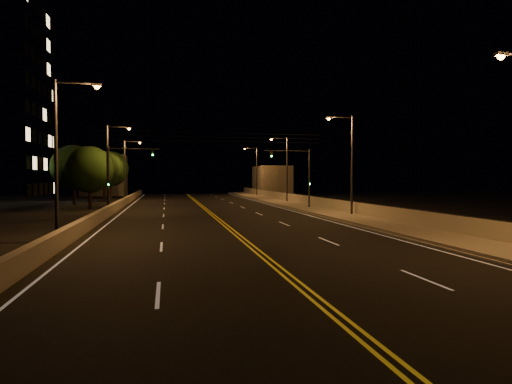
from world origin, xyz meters
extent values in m
plane|color=black|center=(0.00, 0.00, 0.00)|extent=(160.00, 160.00, 0.00)
cube|color=black|center=(0.00, 20.00, 0.01)|extent=(18.00, 120.00, 0.02)
cube|color=gray|center=(10.80, 20.00, 0.15)|extent=(3.60, 120.00, 0.30)
cube|color=gray|center=(8.93, 20.00, 0.07)|extent=(0.14, 120.00, 0.15)
cube|color=gray|center=(12.45, 20.00, 0.80)|extent=(0.30, 120.00, 1.00)
cube|color=gray|center=(-9.44, 20.00, 0.45)|extent=(0.45, 120.00, 0.91)
cube|color=slate|center=(16.50, 71.56, 2.88)|extent=(6.00, 10.00, 5.75)
cube|color=slate|center=(-16.00, 75.74, 3.92)|extent=(8.00, 8.00, 7.83)
cylinder|color=black|center=(12.45, 20.00, 1.33)|extent=(0.06, 120.00, 0.06)
cube|color=silver|center=(-8.60, 20.00, 0.02)|extent=(0.12, 116.00, 0.00)
cube|color=silver|center=(8.60, 20.00, 0.02)|extent=(0.12, 116.00, 0.00)
cube|color=gold|center=(-0.15, 20.00, 0.02)|extent=(0.12, 116.00, 0.00)
cube|color=gold|center=(0.15, 20.00, 0.02)|extent=(0.12, 116.00, 0.00)
cube|color=silver|center=(-4.50, 1.50, 0.02)|extent=(0.12, 3.00, 0.00)
cube|color=silver|center=(-4.50, 10.50, 0.02)|extent=(0.12, 3.00, 0.00)
cube|color=silver|center=(-4.50, 19.50, 0.02)|extent=(0.12, 3.00, 0.00)
cube|color=silver|center=(-4.50, 28.50, 0.02)|extent=(0.12, 3.00, 0.00)
cube|color=silver|center=(-4.50, 37.50, 0.02)|extent=(0.12, 3.00, 0.00)
cube|color=silver|center=(-4.50, 46.50, 0.02)|extent=(0.12, 3.00, 0.00)
cube|color=silver|center=(-4.50, 55.50, 0.02)|extent=(0.12, 3.00, 0.00)
cube|color=silver|center=(-4.50, 64.50, 0.02)|extent=(0.12, 3.00, 0.00)
cube|color=silver|center=(-4.50, 73.50, 0.02)|extent=(0.12, 3.00, 0.00)
cube|color=silver|center=(4.50, 1.50, 0.02)|extent=(0.12, 3.00, 0.00)
cube|color=silver|center=(4.50, 10.50, 0.02)|extent=(0.12, 3.00, 0.00)
cube|color=silver|center=(4.50, 19.50, 0.02)|extent=(0.12, 3.00, 0.00)
cube|color=silver|center=(4.50, 28.50, 0.02)|extent=(0.12, 3.00, 0.00)
cube|color=silver|center=(4.50, 37.50, 0.02)|extent=(0.12, 3.00, 0.00)
cube|color=silver|center=(4.50, 46.50, 0.02)|extent=(0.12, 3.00, 0.00)
cube|color=silver|center=(4.50, 55.50, 0.02)|extent=(0.12, 3.00, 0.00)
cube|color=silver|center=(4.50, 64.50, 0.02)|extent=(0.12, 3.00, 0.00)
cube|color=silver|center=(4.50, 73.50, 0.02)|extent=(0.12, 3.00, 0.00)
cube|color=#2D2D33|center=(9.60, 4.00, 8.73)|extent=(0.50, 0.25, 0.14)
sphere|color=#FF9E2D|center=(9.60, 4.00, 8.63)|extent=(0.28, 0.28, 0.28)
cylinder|color=#2D2D33|center=(11.80, 23.48, 4.47)|extent=(0.20, 0.20, 8.95)
cylinder|color=#2D2D33|center=(10.70, 23.48, 8.80)|extent=(2.20, 0.12, 0.12)
cube|color=#2D2D33|center=(9.60, 23.48, 8.73)|extent=(0.50, 0.25, 0.14)
sphere|color=#FF9E2D|center=(9.60, 23.48, 8.63)|extent=(0.28, 0.28, 0.28)
cylinder|color=#2D2D33|center=(11.80, 44.17, 4.47)|extent=(0.20, 0.20, 8.95)
cylinder|color=#2D2D33|center=(10.70, 44.17, 8.80)|extent=(2.20, 0.12, 0.12)
cube|color=#2D2D33|center=(9.60, 44.17, 8.73)|extent=(0.50, 0.25, 0.14)
sphere|color=#FF9E2D|center=(9.60, 44.17, 8.63)|extent=(0.28, 0.28, 0.28)
cylinder|color=#2D2D33|center=(11.80, 63.96, 4.47)|extent=(0.20, 0.20, 8.95)
cylinder|color=#2D2D33|center=(10.70, 63.96, 8.80)|extent=(2.20, 0.12, 0.12)
cube|color=#2D2D33|center=(9.60, 63.96, 8.73)|extent=(0.50, 0.25, 0.14)
sphere|color=#FF9E2D|center=(9.60, 63.96, 8.63)|extent=(0.28, 0.28, 0.28)
cylinder|color=#2D2D33|center=(-10.20, 13.81, 4.47)|extent=(0.20, 0.20, 8.95)
cylinder|color=#2D2D33|center=(-9.10, 13.81, 8.80)|extent=(2.20, 0.12, 0.12)
cube|color=#2D2D33|center=(-8.00, 13.81, 8.73)|extent=(0.50, 0.25, 0.14)
sphere|color=#FF9E2D|center=(-8.00, 13.81, 8.63)|extent=(0.28, 0.28, 0.28)
cylinder|color=#2D2D33|center=(-10.20, 35.02, 4.47)|extent=(0.20, 0.20, 8.95)
cylinder|color=#2D2D33|center=(-9.10, 35.02, 8.80)|extent=(2.20, 0.12, 0.12)
cube|color=#2D2D33|center=(-8.00, 35.02, 8.73)|extent=(0.50, 0.25, 0.14)
sphere|color=#FF9E2D|center=(-8.00, 35.02, 8.63)|extent=(0.28, 0.28, 0.28)
cylinder|color=#2D2D33|center=(-10.20, 53.70, 4.47)|extent=(0.20, 0.20, 8.95)
cylinder|color=#2D2D33|center=(-9.10, 53.70, 8.80)|extent=(2.20, 0.12, 0.12)
cube|color=#2D2D33|center=(-8.00, 53.70, 8.73)|extent=(0.50, 0.25, 0.14)
sphere|color=#FF9E2D|center=(-8.00, 53.70, 8.63)|extent=(0.28, 0.28, 0.28)
cylinder|color=#2D2D33|center=(11.00, 32.67, 3.30)|extent=(0.18, 0.18, 6.59)
cylinder|color=#2D2D33|center=(8.50, 32.67, 6.39)|extent=(5.00, 0.10, 0.10)
cube|color=black|center=(6.75, 32.67, 6.04)|extent=(0.28, 0.18, 0.80)
sphere|color=#19FF4C|center=(6.75, 32.56, 5.79)|extent=(0.14, 0.14, 0.14)
cube|color=black|center=(11.00, 32.52, 3.00)|extent=(0.22, 0.14, 0.55)
cylinder|color=#2D2D33|center=(-9.80, 32.67, 3.30)|extent=(0.18, 0.18, 6.59)
cylinder|color=#2D2D33|center=(-7.30, 32.67, 6.39)|extent=(5.00, 0.10, 0.10)
cube|color=black|center=(-5.55, 32.67, 6.04)|extent=(0.28, 0.18, 0.80)
sphere|color=#19FF4C|center=(-5.55, 32.56, 5.79)|extent=(0.14, 0.14, 0.14)
cube|color=black|center=(-9.80, 32.52, 3.00)|extent=(0.22, 0.14, 0.55)
cylinder|color=black|center=(0.00, 29.50, 7.00)|extent=(22.00, 0.03, 0.03)
cylinder|color=black|center=(0.00, 29.50, 7.40)|extent=(22.00, 0.03, 0.03)
cylinder|color=black|center=(0.00, 29.50, 7.80)|extent=(22.00, 0.03, 0.03)
cylinder|color=black|center=(-12.49, 38.23, 1.22)|extent=(0.36, 0.36, 2.44)
sphere|color=black|center=(-12.49, 38.23, 4.40)|extent=(5.14, 5.14, 5.14)
cylinder|color=black|center=(-15.91, 47.09, 1.35)|extent=(0.36, 0.36, 2.69)
sphere|color=black|center=(-15.91, 47.09, 4.86)|extent=(5.68, 5.68, 5.68)
cylinder|color=black|center=(-13.17, 54.35, 1.30)|extent=(0.36, 0.36, 2.60)
sphere|color=black|center=(-13.17, 54.35, 4.69)|extent=(5.49, 5.49, 5.49)
cylinder|color=black|center=(-13.15, 61.55, 1.36)|extent=(0.36, 0.36, 2.72)
sphere|color=black|center=(-13.15, 61.55, 4.92)|extent=(5.75, 5.75, 5.75)
camera|label=1|loc=(-4.23, -11.64, 3.56)|focal=30.00mm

